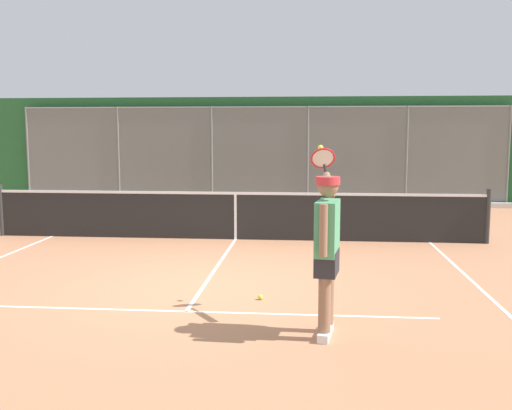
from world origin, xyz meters
name	(u,v)px	position (x,y,z in m)	size (l,w,h in m)	color
ground_plane	(204,286)	(0.00, 0.00, 0.00)	(60.00, 60.00, 0.00)	#B27551
court_line_markings	(181,319)	(0.00, 1.48, 0.00)	(7.73, 8.76, 0.01)	white
fence_backdrop	(261,151)	(0.00, -9.97, 1.58)	(17.24, 1.37, 3.18)	slate
tennis_net	(235,215)	(0.00, -3.63, 0.49)	(9.93, 0.09, 1.07)	#2D2D2D
tennis_player	(327,243)	(-1.65, 1.85, 1.01)	(0.34, 1.43, 2.00)	silver
tennis_ball_by_sideline	(260,297)	(-0.85, 0.59, 0.03)	(0.07, 0.07, 0.07)	#C1D138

